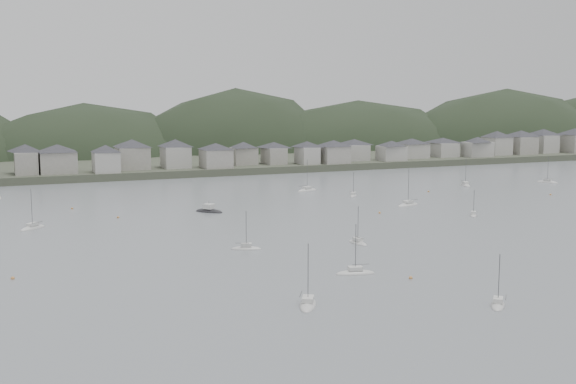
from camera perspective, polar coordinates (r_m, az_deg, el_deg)
name	(u,v)px	position (r m, az deg, el deg)	size (l,w,h in m)	color
ground	(444,274)	(134.25, 12.51, -6.53)	(900.00, 900.00, 0.00)	slate
far_shore_land	(139,152)	(409.29, -11.97, 3.20)	(900.00, 250.00, 3.00)	#383D2D
forested_ridge	(158,179)	(386.47, -10.50, 1.08)	(851.55, 103.94, 102.57)	black
waterfront_town	(299,150)	(316.60, 0.90, 3.39)	(451.48, 28.46, 12.92)	gray
sailboat_lead	(498,305)	(116.64, 16.67, -8.76)	(5.87, 6.24, 8.93)	beige
moored_fleet	(251,226)	(177.89, -2.99, -2.79)	(253.49, 163.00, 13.51)	beige
motor_launch_far	(209,211)	(201.71, -6.43, -1.55)	(8.12, 8.57, 4.06)	black
mooring_buoys	(331,222)	(184.29, 3.51, -2.44)	(170.01, 106.96, 0.70)	#C18040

